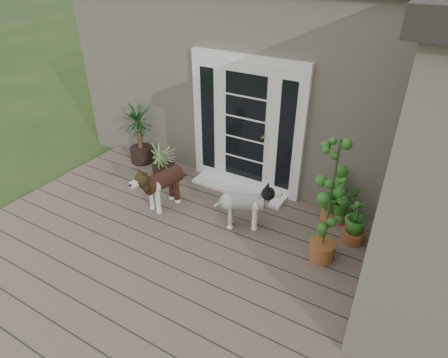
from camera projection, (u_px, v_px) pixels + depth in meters
The scene contains 14 objects.
deck at pixel (177, 272), 4.83m from camera, with size 6.20×4.60×0.12m, color #6B5B4C.
house_main at pixel (307, 73), 7.19m from camera, with size 7.40×4.00×3.10m, color #665E54.
door_unit at pixel (246, 126), 5.95m from camera, with size 1.90×0.14×2.15m, color white.
door_step at pixel (239, 189), 6.35m from camera, with size 1.60×0.40×0.05m, color white.
brindle_dog at pixel (164, 187), 5.79m from camera, with size 0.35×0.83×0.69m, color #371D14, non-canonical shape.
white_dog at pixel (243, 208), 5.37m from camera, with size 0.32×0.75×0.63m, color beige, non-canonical shape.
spider_plant at pixel (163, 160), 6.52m from camera, with size 0.66×0.66×0.71m, color #778D57, non-canonical shape.
yucca at pixel (139, 134), 6.92m from camera, with size 0.78×0.78×1.13m, color black, non-canonical shape.
herb_a at pixel (341, 206), 5.49m from camera, with size 0.43×0.43×0.55m, color #29651D.
herb_b at pixel (332, 203), 5.55m from camera, with size 0.36×0.36×0.54m, color #205719.
herb_c at pixel (355, 225), 5.11m from camera, with size 0.35×0.35×0.55m, color #17511B.
sapling at pixel (330, 202), 4.52m from camera, with size 0.52×0.52×1.76m, color #175219, non-canonical shape.
clog_left at pixel (261, 202), 5.97m from camera, with size 0.13×0.28×0.08m, color #15361C, non-canonical shape.
clog_right at pixel (236, 201), 5.99m from camera, with size 0.15×0.33×0.10m, color black, non-canonical shape.
Camera 1 is at (2.30, -2.33, 3.57)m, focal length 30.75 mm.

